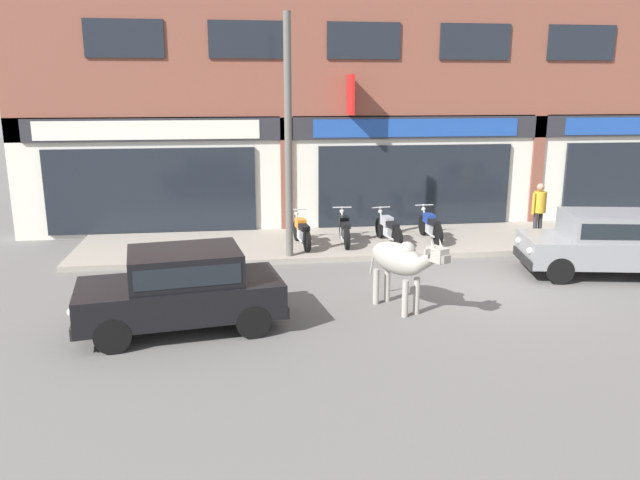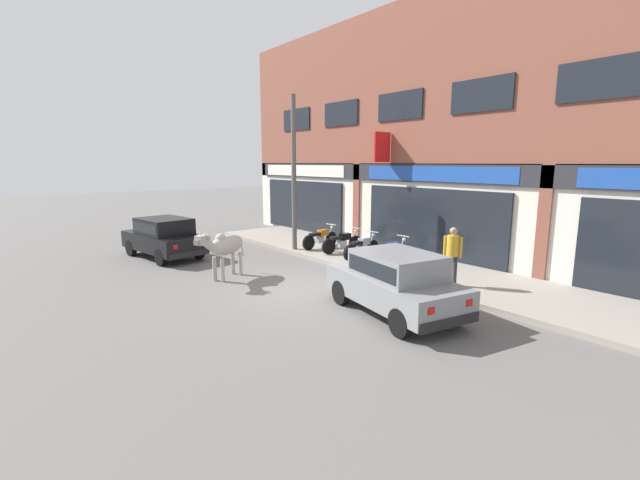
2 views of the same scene
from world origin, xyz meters
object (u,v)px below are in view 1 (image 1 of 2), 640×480
(motorcycle_3, at_px, (430,226))
(car_1, at_px, (604,241))
(motorcycle_2, at_px, (388,229))
(cow, at_px, (400,260))
(motorcycle_0, at_px, (302,231))
(car_0, at_px, (182,286))
(pedestrian, at_px, (539,206))
(utility_pole, at_px, (288,139))
(motorcycle_1, at_px, (344,229))

(motorcycle_3, bearing_deg, car_1, -46.48)
(car_1, xyz_separation_m, motorcycle_2, (-4.28, 3.06, -0.29))
(cow, height_order, motorcycle_3, cow)
(motorcycle_0, relative_size, motorcycle_3, 1.00)
(car_0, xyz_separation_m, motorcycle_3, (6.19, 5.33, -0.29))
(cow, distance_m, motorcycle_2, 4.83)
(pedestrian, bearing_deg, motorcycle_0, 175.75)
(pedestrian, bearing_deg, car_0, -152.28)
(car_1, relative_size, utility_pole, 0.66)
(motorcycle_1, relative_size, motorcycle_3, 1.00)
(car_0, distance_m, car_1, 9.49)
(car_0, bearing_deg, motorcycle_3, 40.74)
(cow, relative_size, utility_pole, 0.34)
(motorcycle_2, height_order, pedestrian, pedestrian)
(cow, distance_m, utility_pole, 4.64)
(car_0, height_order, pedestrian, pedestrian)
(motorcycle_2, bearing_deg, motorcycle_0, 179.76)
(motorcycle_0, xyz_separation_m, utility_pole, (-0.40, -0.95, 2.49))
(motorcycle_0, bearing_deg, car_0, -117.11)
(motorcycle_3, bearing_deg, utility_pole, -164.31)
(car_0, relative_size, motorcycle_2, 2.08)
(motorcycle_3, distance_m, pedestrian, 2.90)
(cow, relative_size, motorcycle_3, 1.09)
(motorcycle_3, xyz_separation_m, pedestrian, (2.76, -0.63, 0.60))
(motorcycle_2, bearing_deg, motorcycle_3, 7.84)
(motorcycle_3, bearing_deg, motorcycle_1, -179.30)
(motorcycle_3, xyz_separation_m, utility_pole, (-3.94, -1.11, 2.49))
(car_1, bearing_deg, motorcycle_1, 149.57)
(motorcycle_2, bearing_deg, car_1, -35.61)
(car_0, bearing_deg, motorcycle_1, 54.31)
(utility_pole, bearing_deg, motorcycle_1, 34.65)
(motorcycle_1, bearing_deg, cow, -87.19)
(utility_pole, bearing_deg, motorcycle_3, 15.69)
(car_0, height_order, motorcycle_2, car_0)
(car_1, bearing_deg, utility_pole, 163.14)
(pedestrian, relative_size, utility_pole, 0.28)
(car_1, xyz_separation_m, pedestrian, (-0.30, 2.60, 0.31))
(car_0, height_order, car_1, same)
(motorcycle_1, height_order, motorcycle_2, same)
(pedestrian, distance_m, utility_pole, 6.98)
(motorcycle_1, relative_size, motorcycle_2, 1.00)
(cow, relative_size, motorcycle_0, 1.09)
(motorcycle_2, height_order, motorcycle_3, same)
(cow, xyz_separation_m, motorcycle_0, (-1.40, 4.73, -0.48))
(motorcycle_2, distance_m, pedestrian, 4.05)
(motorcycle_2, bearing_deg, cow, -101.18)
(car_1, relative_size, pedestrian, 2.37)
(car_1, distance_m, utility_pole, 7.64)
(motorcycle_0, height_order, motorcycle_2, same)
(car_0, height_order, motorcycle_1, car_0)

